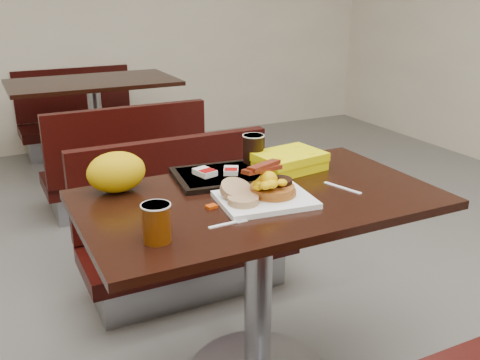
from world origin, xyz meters
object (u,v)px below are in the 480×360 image
bench_near_n (188,224)px  pancake_stack (273,190)px  table_far (97,130)px  hashbrown_sleeve_right (231,171)px  coffee_cup_near (157,223)px  fork (222,225)px  paper_bag (116,172)px  bench_far_n (79,113)px  tray (227,175)px  clamshell (289,161)px  bench_far_s (121,156)px  table_near (258,292)px  hashbrown_sleeve_left (205,172)px  coffee_cup_far (253,149)px  platter (265,200)px  knife (342,188)px

bench_near_n → pancake_stack: bearing=-88.2°
table_far → hashbrown_sleeve_right: (-0.01, -2.39, 0.40)m
coffee_cup_near → fork: bearing=4.0°
pancake_stack → paper_bag: size_ratio=0.76×
paper_bag → bench_near_n: bearing=46.9°
pancake_stack → hashbrown_sleeve_right: 0.26m
table_far → bench_far_n: size_ratio=1.20×
table_far → coffee_cup_near: size_ratio=10.91×
tray → clamshell: (0.25, -0.02, 0.02)m
hashbrown_sleeve_right → bench_far_s: bearing=117.0°
bench_far_n → tray: bearing=-90.4°
clamshell → bench_far_n: bearing=86.2°
coffee_cup_near → clamshell: size_ratio=0.44×
table_near → hashbrown_sleeve_right: hashbrown_sleeve_right is taller
bench_near_n → hashbrown_sleeve_left: size_ratio=12.65×
coffee_cup_far → hashbrown_sleeve_left: bearing=-166.5°
fork → hashbrown_sleeve_right: hashbrown_sleeve_right is taller
bench_far_s → coffee_cup_near: (-0.42, -2.08, 0.44)m
bench_far_n → clamshell: size_ratio=3.98×
table_far → platter: size_ratio=3.98×
platter → hashbrown_sleeve_right: (0.00, 0.27, 0.02)m
hashbrown_sleeve_right → coffee_cup_far: 0.16m
bench_near_n → coffee_cup_near: (-0.42, -0.88, 0.44)m
bench_near_n → clamshell: 0.70m
table_far → knife: bearing=-83.7°
fork → paper_bag: 0.47m
bench_near_n → paper_bag: bearing=-133.1°
table_near → paper_bag: (-0.42, 0.25, 0.45)m
bench_far_s → paper_bag: size_ratio=4.95×
table_near → tray: tray is taller
table_near → tray: bearing=95.2°
platter → fork: size_ratio=2.40×
tray → pancake_stack: bearing=-73.4°
coffee_cup_near → coffee_cup_far: size_ratio=1.01×
bench_near_n → platter: size_ratio=3.32×
coffee_cup_near → table_far: bearing=81.4°
pancake_stack → hashbrown_sleeve_left: pancake_stack is taller
platter → coffee_cup_near: size_ratio=2.74×
fork → hashbrown_sleeve_left: size_ratio=1.58×
table_near → bench_near_n: table_near is taller
coffee_cup_near → fork: size_ratio=0.88×
clamshell → platter: bearing=-141.9°
table_near → coffee_cup_far: bearing=66.2°
fork → bench_near_n: bearing=73.7°
knife → clamshell: bearing=176.3°
hashbrown_sleeve_right → paper_bag: bearing=-159.1°
table_near → hashbrown_sleeve_right: 0.45m
pancake_stack → coffee_cup_far: 0.35m
bench_far_n → coffee_cup_near: (-0.42, -3.48, 0.44)m
platter → coffee_cup_near: (-0.41, -0.12, 0.05)m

